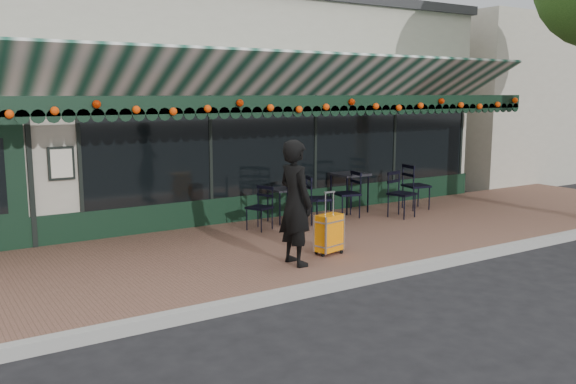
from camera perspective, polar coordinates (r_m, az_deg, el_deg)
ground at (r=9.12m, az=9.65°, el=-7.72°), size 80.00×80.00×0.00m
sidewalk at (r=10.60m, az=2.39°, el=-4.76°), size 18.00×4.00×0.15m
curb at (r=9.04m, az=10.00°, el=-7.38°), size 18.00×0.16×0.15m
restaurant_building at (r=15.45m, az=-10.12°, el=7.72°), size 12.00×9.60×4.50m
neighbor_building_right at (r=23.78m, az=20.36°, el=8.07°), size 12.00×8.00×4.80m
woman at (r=8.83m, az=0.70°, el=-1.01°), size 0.45×0.68×1.83m
suitcase at (r=9.52m, az=3.87°, el=-3.89°), size 0.47×0.33×0.98m
cafe_table_a at (r=12.90m, az=5.78°, el=1.40°), size 0.67×0.67×0.83m
cafe_table_b at (r=11.81m, az=-0.41°, el=0.02°), size 0.54×0.54×0.67m
chair_a_left at (r=12.34m, az=5.52°, el=-0.21°), size 0.55×0.55×0.95m
chair_a_right at (r=13.46m, az=11.91°, el=0.53°), size 0.57×0.57×1.00m
chair_a_front at (r=12.50m, az=10.60°, el=-0.21°), size 0.57×0.57×0.94m
chair_b_left at (r=11.18m, az=-2.69°, el=-1.51°), size 0.53×0.53×0.81m
chair_b_right at (r=11.74m, az=2.93°, el=-0.68°), size 0.61×0.61×0.94m
chair_b_front at (r=11.47m, az=1.39°, el=-0.80°), size 0.67×0.67×0.99m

